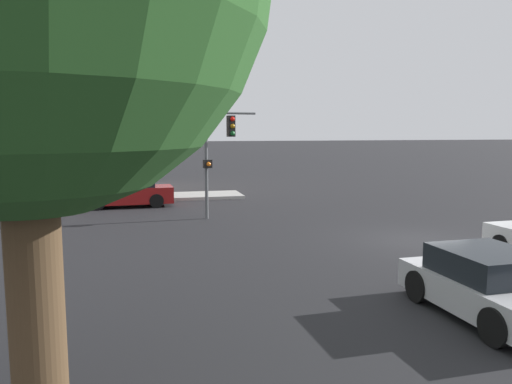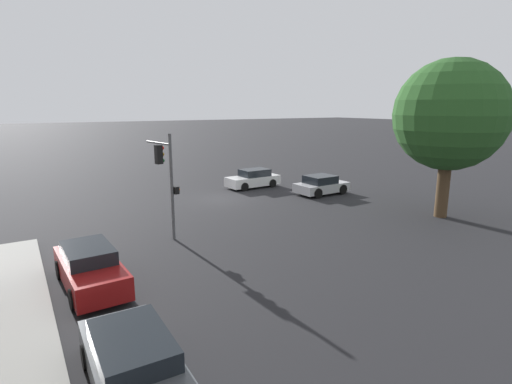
% 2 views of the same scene
% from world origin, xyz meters
% --- Properties ---
extents(ground_plane, '(300.00, 300.00, 0.00)m').
position_xyz_m(ground_plane, '(0.00, 0.00, 0.00)').
color(ground_plane, black).
extents(traffic_signal, '(0.84, 2.38, 4.99)m').
position_xyz_m(traffic_signal, '(5.95, 5.91, 3.23)').
color(traffic_signal, '#515456').
rests_on(traffic_signal, ground_plane).
extents(crossing_car_0, '(3.89, 2.14, 1.35)m').
position_xyz_m(crossing_car_0, '(-6.65, 2.40, 0.65)').
color(crossing_car_0, '#B7B7BC').
rests_on(crossing_car_0, ground_plane).
extents(parked_car_0, '(1.95, 4.50, 1.46)m').
position_xyz_m(parked_car_0, '(10.16, 9.81, 0.70)').
color(parked_car_0, maroon).
rests_on(parked_car_0, ground_plane).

